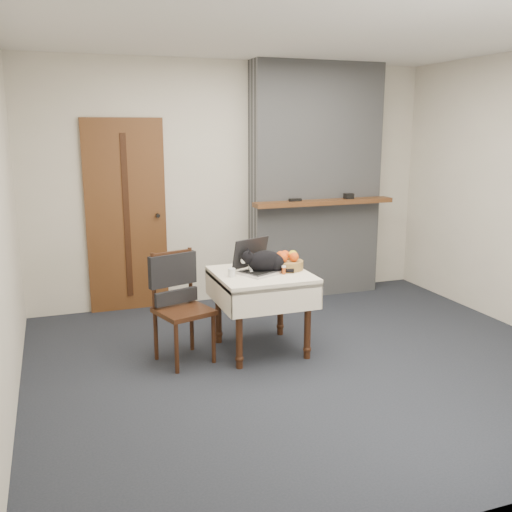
{
  "coord_description": "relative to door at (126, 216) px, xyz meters",
  "views": [
    {
      "loc": [
        -1.91,
        -3.99,
        1.91
      ],
      "look_at": [
        -0.35,
        0.35,
        0.86
      ],
      "focal_mm": 40.0,
      "sensor_mm": 36.0,
      "label": 1
    }
  ],
  "objects": [
    {
      "name": "desk_clutter",
      "position": [
        1.11,
        -1.55,
        -0.3
      ],
      "size": [
        0.16,
        0.02,
        0.01
      ],
      "primitive_type": "cube",
      "rotation": [
        0.0,
        0.0,
        0.01
      ],
      "color": "black",
      "rests_on": "side_table"
    },
    {
      "name": "cream_jar",
      "position": [
        0.64,
        -1.62,
        -0.26
      ],
      "size": [
        0.06,
        0.06,
        0.07
      ],
      "primitive_type": "cylinder",
      "color": "white",
      "rests_on": "side_table"
    },
    {
      "name": "pill_bottle",
      "position": [
        1.07,
        -1.69,
        -0.26
      ],
      "size": [
        0.04,
        0.04,
        0.07
      ],
      "color": "#9F3F13",
      "rests_on": "side_table"
    },
    {
      "name": "fruit_basket",
      "position": [
        1.17,
        -1.54,
        -0.24
      ],
      "size": [
        0.28,
        0.28,
        0.16
      ],
      "color": "#9F7540",
      "rests_on": "side_table"
    },
    {
      "name": "ground",
      "position": [
        1.2,
        -1.97,
        -1.0
      ],
      "size": [
        4.5,
        4.5,
        0.0
      ],
      "primitive_type": "plane",
      "color": "black",
      "rests_on": "ground"
    },
    {
      "name": "door",
      "position": [
        0.0,
        0.0,
        0.0
      ],
      "size": [
        0.82,
        0.1,
        2.0
      ],
      "color": "brown",
      "rests_on": "ground"
    },
    {
      "name": "cat",
      "position": [
        0.95,
        -1.58,
        -0.21
      ],
      "size": [
        0.44,
        0.23,
        0.22
      ],
      "rotation": [
        0.0,
        0.0,
        -0.09
      ],
      "color": "black",
      "rests_on": "side_table"
    },
    {
      "name": "room_shell",
      "position": [
        1.2,
        -1.51,
        0.76
      ],
      "size": [
        4.52,
        4.01,
        2.61
      ],
      "color": "beige",
      "rests_on": "ground"
    },
    {
      "name": "chimney",
      "position": [
        2.1,
        -0.13,
        0.3
      ],
      "size": [
        1.62,
        0.48,
        2.6
      ],
      "color": "gray",
      "rests_on": "ground"
    },
    {
      "name": "chair",
      "position": [
        0.21,
        -1.49,
        -0.42
      ],
      "size": [
        0.51,
        0.51,
        0.92
      ],
      "rotation": [
        0.0,
        0.0,
        0.31
      ],
      "color": "#381F0F",
      "rests_on": "ground"
    },
    {
      "name": "side_table",
      "position": [
        0.92,
        -1.58,
        -0.41
      ],
      "size": [
        0.78,
        0.78,
        0.7
      ],
      "color": "#381F0F",
      "rests_on": "ground"
    },
    {
      "name": "laptop",
      "position": [
        0.9,
        -1.53,
        -0.23
      ],
      "size": [
        0.48,
        0.45,
        0.28
      ],
      "rotation": [
        0.0,
        0.0,
        0.42
      ],
      "color": "#B7B7BC",
      "rests_on": "side_table"
    }
  ]
}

